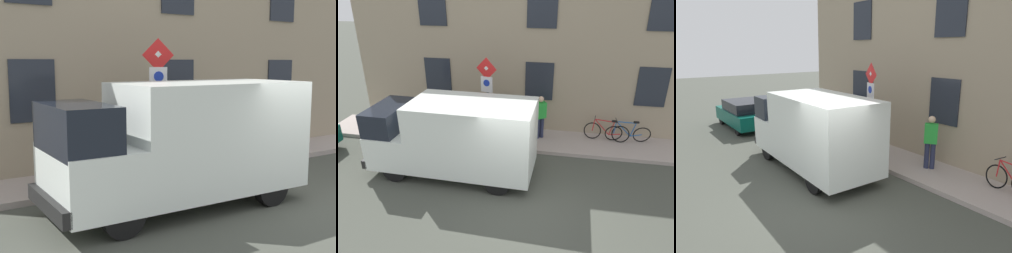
% 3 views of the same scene
% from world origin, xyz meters
% --- Properties ---
extents(ground_plane, '(80.00, 80.00, 0.00)m').
position_xyz_m(ground_plane, '(0.00, 0.00, 0.00)').
color(ground_plane, '#44473E').
extents(sidewalk_slab, '(1.90, 17.28, 0.14)m').
position_xyz_m(sidewalk_slab, '(3.74, 0.00, 0.07)').
color(sidewalk_slab, '#A99A92').
rests_on(sidewalk_slab, ground_plane).
extents(building_facade, '(0.75, 15.28, 6.92)m').
position_xyz_m(building_facade, '(5.04, 0.00, 3.46)').
color(building_facade, tan).
rests_on(building_facade, ground_plane).
extents(sign_post_stacked, '(0.20, 0.55, 3.19)m').
position_xyz_m(sign_post_stacked, '(3.00, 1.70, 2.29)').
color(sign_post_stacked, '#474C47').
rests_on(sign_post_stacked, sidewalk_slab).
extents(delivery_van, '(2.15, 5.39, 2.50)m').
position_xyz_m(delivery_van, '(1.09, 2.30, 1.33)').
color(delivery_van, white).
rests_on(delivery_van, ground_plane).
extents(bicycle_blue, '(0.46, 1.72, 0.89)m').
position_xyz_m(bicycle_blue, '(4.14, -3.51, 0.51)').
color(bicycle_blue, black).
rests_on(bicycle_blue, sidewalk_slab).
extents(bicycle_red, '(0.47, 1.71, 0.89)m').
position_xyz_m(bicycle_red, '(4.14, -2.71, 0.51)').
color(bicycle_red, black).
rests_on(bicycle_red, sidewalk_slab).
extents(pedestrian, '(0.44, 0.48, 1.72)m').
position_xyz_m(pedestrian, '(3.90, -0.16, 1.07)').
color(pedestrian, '#262B47').
rests_on(pedestrian, sidewalk_slab).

